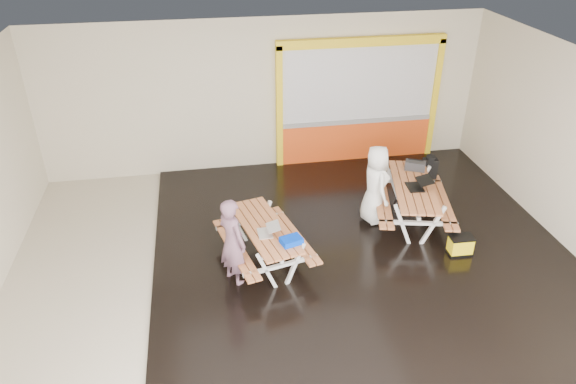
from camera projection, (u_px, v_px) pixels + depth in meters
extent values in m
cube|color=beige|center=(297.00, 266.00, 9.46)|extent=(10.00, 8.00, 0.01)
cube|color=white|center=(299.00, 73.00, 7.72)|extent=(10.00, 8.00, 0.01)
cube|color=beige|center=(264.00, 96.00, 12.01)|extent=(10.00, 0.01, 3.50)
cube|color=beige|center=(375.00, 371.00, 5.16)|extent=(10.00, 0.01, 3.50)
cube|color=black|center=(364.00, 257.00, 9.63)|extent=(7.50, 7.98, 0.05)
cube|color=#EC4E17|center=(356.00, 141.00, 12.90)|extent=(3.60, 0.12, 1.00)
cube|color=gray|center=(357.00, 121.00, 12.64)|extent=(3.60, 0.14, 0.10)
cube|color=silver|center=(359.00, 84.00, 12.19)|extent=(3.60, 0.08, 1.72)
cube|color=yellow|center=(279.00, 109.00, 12.14)|extent=(0.14, 0.16, 2.90)
cube|color=yellow|center=(434.00, 99.00, 12.70)|extent=(0.14, 0.16, 2.90)
cube|color=yellow|center=(363.00, 42.00, 11.70)|extent=(3.88, 0.16, 0.20)
cube|color=#C37444|center=(249.00, 231.00, 9.06)|extent=(0.57, 1.91, 0.04)
cube|color=#C37444|center=(257.00, 229.00, 9.10)|extent=(0.57, 1.91, 0.04)
cube|color=#C37444|center=(264.00, 227.00, 9.15)|extent=(0.57, 1.91, 0.04)
cube|color=#C37444|center=(272.00, 226.00, 9.20)|extent=(0.57, 1.91, 0.04)
cube|color=#C37444|center=(279.00, 224.00, 9.25)|extent=(0.57, 1.91, 0.04)
cube|color=white|center=(267.00, 271.00, 8.65)|extent=(0.36, 0.14, 0.78)
cube|color=white|center=(295.00, 264.00, 8.82)|extent=(0.36, 0.14, 0.78)
cube|color=white|center=(281.00, 265.00, 8.71)|extent=(1.30, 0.37, 0.06)
cube|color=white|center=(281.00, 253.00, 8.59)|extent=(0.65, 0.21, 0.06)
cube|color=white|center=(238.00, 226.00, 9.82)|extent=(0.36, 0.14, 0.78)
cube|color=white|center=(263.00, 220.00, 10.00)|extent=(0.36, 0.14, 0.78)
cube|color=white|center=(250.00, 221.00, 9.89)|extent=(1.30, 0.37, 0.06)
cube|color=white|center=(250.00, 209.00, 9.76)|extent=(0.65, 0.21, 0.06)
cube|color=white|center=(265.00, 237.00, 9.25)|extent=(0.43, 1.56, 0.06)
cube|color=#C37444|center=(232.00, 249.00, 9.09)|extent=(0.56, 1.91, 0.04)
cube|color=#C37444|center=(239.00, 247.00, 9.13)|extent=(0.56, 1.91, 0.04)
cube|color=#C37444|center=(289.00, 235.00, 9.46)|extent=(0.56, 1.91, 0.04)
cube|color=#C37444|center=(296.00, 234.00, 9.50)|extent=(0.56, 1.91, 0.04)
cube|color=#C37444|center=(398.00, 186.00, 10.30)|extent=(0.62, 2.09, 0.04)
cube|color=#C37444|center=(406.00, 186.00, 10.29)|extent=(0.62, 2.09, 0.04)
cube|color=#C37444|center=(414.00, 186.00, 10.29)|extent=(0.62, 2.09, 0.04)
cube|color=#C37444|center=(421.00, 186.00, 10.28)|extent=(0.62, 2.09, 0.04)
cube|color=#C37444|center=(429.00, 187.00, 10.27)|extent=(0.62, 2.09, 0.04)
cube|color=white|center=(402.00, 225.00, 9.79)|extent=(0.40, 0.15, 0.85)
cube|color=white|center=(433.00, 226.00, 9.76)|extent=(0.40, 0.15, 0.85)
cube|color=white|center=(418.00, 223.00, 9.75)|extent=(1.43, 0.40, 0.06)
cube|color=white|center=(420.00, 210.00, 9.61)|extent=(0.71, 0.23, 0.06)
cube|color=white|center=(393.00, 183.00, 11.19)|extent=(0.40, 0.15, 0.85)
cube|color=white|center=(419.00, 184.00, 11.16)|extent=(0.40, 0.15, 0.85)
cube|color=white|center=(406.00, 181.00, 11.15)|extent=(1.43, 0.40, 0.06)
cube|color=white|center=(408.00, 169.00, 11.01)|extent=(0.71, 0.23, 0.06)
cube|color=white|center=(412.00, 196.00, 10.39)|extent=(0.46, 1.71, 0.06)
cube|color=#C37444|center=(378.00, 199.00, 10.48)|extent=(0.61, 2.09, 0.04)
cube|color=#C37444|center=(385.00, 199.00, 10.47)|extent=(0.61, 2.09, 0.04)
cube|color=#C37444|center=(438.00, 201.00, 10.42)|extent=(0.61, 2.09, 0.04)
cube|color=#C37444|center=(445.00, 201.00, 10.41)|extent=(0.61, 2.09, 0.04)
imported|color=#6A495A|center=(232.00, 242.00, 8.68)|extent=(0.64, 0.69, 1.59)
imported|color=white|center=(375.00, 184.00, 10.22)|extent=(0.57, 0.81, 1.58)
cube|color=silver|center=(265.00, 233.00, 8.95)|extent=(0.24, 0.34, 0.02)
cube|color=silver|center=(273.00, 227.00, 8.91)|extent=(0.22, 0.34, 0.07)
cube|color=silver|center=(273.00, 227.00, 8.91)|extent=(0.19, 0.30, 0.05)
cube|color=black|center=(415.00, 187.00, 10.19)|extent=(0.32, 0.43, 0.02)
cube|color=black|center=(425.00, 180.00, 10.13)|extent=(0.30, 0.43, 0.08)
cube|color=silver|center=(425.00, 180.00, 10.13)|extent=(0.26, 0.37, 0.06)
cube|color=#002EC1|center=(291.00, 241.00, 8.69)|extent=(0.40, 0.33, 0.10)
cube|color=black|center=(415.00, 166.00, 10.80)|extent=(0.45, 0.36, 0.18)
cylinder|color=black|center=(416.00, 160.00, 10.73)|extent=(0.28, 0.16, 0.02)
cube|color=black|center=(429.00, 168.00, 11.12)|extent=(0.33, 0.23, 0.43)
cylinder|color=black|center=(431.00, 158.00, 11.01)|extent=(0.22, 0.22, 0.11)
cube|color=black|center=(381.00, 212.00, 10.79)|extent=(0.50, 0.44, 0.16)
cube|color=black|center=(459.00, 252.00, 9.68)|extent=(0.43, 0.29, 0.04)
cube|color=yellow|center=(460.00, 245.00, 9.60)|extent=(0.41, 0.27, 0.32)
cube|color=black|center=(462.00, 237.00, 9.51)|extent=(0.43, 0.29, 0.03)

